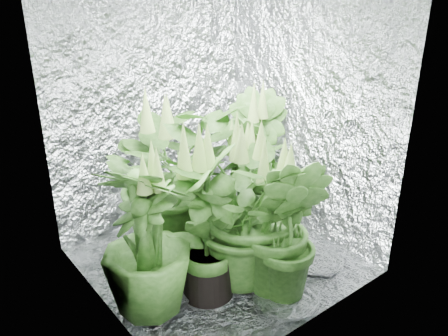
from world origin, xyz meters
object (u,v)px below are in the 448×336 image
plant_d (146,242)px  plant_a (171,177)px  plant_b (235,186)px  plant_e (247,208)px  plant_c (258,163)px  circulation_fan (256,202)px  plant_g (284,229)px  plant_f (207,225)px

plant_d → plant_a: bearing=46.5°
plant_b → plant_d: (-0.90, -0.33, 0.03)m
plant_a → plant_e: 0.64m
plant_c → circulation_fan: size_ratio=3.08×
plant_e → circulation_fan: 0.91m
circulation_fan → plant_c: bearing=-148.2°
plant_c → plant_b: bearing=-170.4°
plant_g → circulation_fan: plant_g is taller
plant_b → plant_c: 0.28m
plant_e → plant_f: plant_e is taller
plant_d → circulation_fan: 1.33m
plant_a → plant_c: 0.69m
plant_c → circulation_fan: (0.06, 0.08, -0.37)m
plant_b → plant_c: (0.26, 0.04, 0.10)m
plant_a → plant_d: 0.69m
plant_a → circulation_fan: size_ratio=3.18×
circulation_fan → plant_f: bearing=-168.5°
plant_d → plant_g: plant_d is taller
plant_b → plant_f: size_ratio=0.88×
plant_e → plant_g: (0.07, -0.23, -0.07)m
plant_d → plant_e: 0.63m
plant_a → plant_d: plant_a is taller
plant_g → plant_d: bearing=152.4°
plant_f → plant_g: plant_f is taller
plant_b → circulation_fan: size_ratio=2.54×
plant_a → plant_c: plant_a is taller
plant_e → plant_g: 0.25m
plant_c → plant_f: (-0.80, -0.45, -0.05)m
plant_b → plant_d: bearing=-160.0°
plant_a → circulation_fan: plant_a is taller
plant_b → plant_e: bearing=-122.1°
plant_c → plant_d: bearing=-162.2°
plant_b → plant_g: size_ratio=0.94×
plant_f → circulation_fan: bearing=31.2°
plant_a → plant_f: 0.59m
plant_a → circulation_fan: (0.74, -0.05, -0.39)m
plant_c → plant_e: 0.73m
plant_g → circulation_fan: size_ratio=2.71×
plant_d → plant_g: bearing=-27.6°
plant_d → plant_e: bearing=-11.7°
plant_g → plant_f: bearing=140.1°
plant_a → plant_g: (0.21, -0.86, -0.09)m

